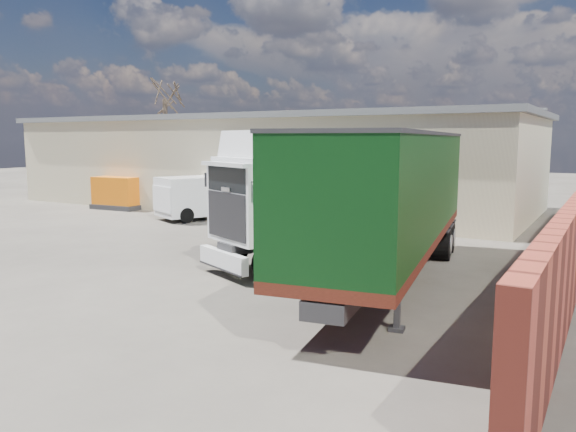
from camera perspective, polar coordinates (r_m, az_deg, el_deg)
The scene contains 7 objects.
ground at distance 18.33m, azimuth -12.87°, elevation -4.94°, with size 120.00×120.00×0.00m, color black.
warehouse at distance 34.30m, azimuth -1.90°, elevation 5.62°, with size 30.60×12.60×5.42m.
bare_tree at distance 44.96m, azimuth -12.45°, elevation 12.68°, with size 4.00×4.00×9.60m.
tractor_unit at distance 17.23m, azimuth -0.73°, elevation 0.47°, with size 4.68×6.62×4.24m.
box_trailer at distance 15.81m, azimuth 10.52°, elevation 2.45°, with size 4.65×12.82×4.17m.
panel_van at distance 28.67m, azimuth -8.33°, elevation 1.96°, with size 4.03×5.60×2.12m.
orange_skip at distance 33.67m, azimuth -16.73°, elevation 2.08°, with size 3.07×2.04×1.84m.
Camera 1 is at (12.33, -12.96, 4.00)m, focal length 35.00 mm.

